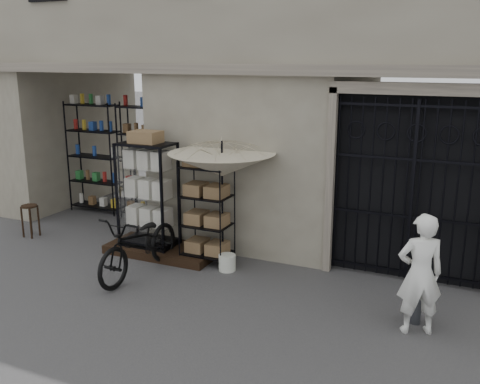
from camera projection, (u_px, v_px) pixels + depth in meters
The scene contains 13 objects.
ground at pixel (251, 316), 7.31m from camera, with size 80.00×80.00×0.00m, color black.
shop_recess at pixel (107, 152), 11.21m from camera, with size 3.00×1.70×3.00m, color black.
shop_shelving at pixel (120, 160), 11.73m from camera, with size 2.70×0.50×2.50m, color black.
iron_gate at pixel (414, 187), 8.25m from camera, with size 2.50×0.21×3.00m.
step_platform at pixel (163, 250), 9.62m from camera, with size 2.00×0.90×0.15m, color black.
display_cabinet at pixel (148, 200), 9.46m from camera, with size 1.04×0.79×2.01m.
wire_rack at pixel (207, 213), 9.04m from camera, with size 0.88×0.70×1.79m.
market_umbrella at pixel (222, 158), 8.78m from camera, with size 2.06×2.08×2.54m.
white_bucket at pixel (227, 263), 8.85m from camera, with size 0.28×0.28×0.27m, color silver.
bicycle at pixel (142, 274), 8.72m from camera, with size 0.70×1.05×2.00m, color black.
wooden_stool at pixel (30, 220), 10.48m from camera, with size 0.34×0.34×0.64m.
steel_bollard at pixel (417, 296), 7.03m from camera, with size 0.14×0.14×0.78m, color #474950.
shopkeeper at pixel (415, 331), 6.91m from camera, with size 0.58×1.59×0.38m, color white.
Camera 1 is at (2.61, -6.13, 3.45)m, focal length 40.00 mm.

